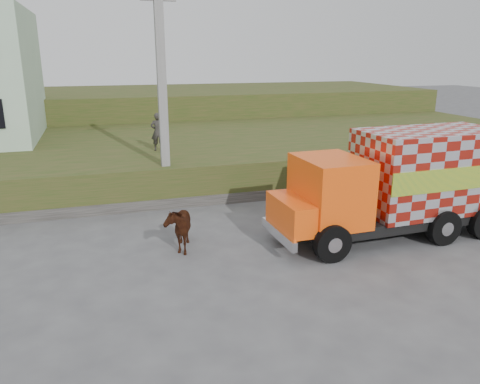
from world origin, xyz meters
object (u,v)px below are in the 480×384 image
object	(u,v)px
utility_pole	(162,94)
cow	(178,226)
cargo_truck	(401,183)
pedestrian	(158,132)

from	to	relation	value
utility_pole	cow	bearing A→B (deg)	-94.09
cargo_truck	cow	size ratio (longest dim) A/B	4.54
cow	pedestrian	world-z (taller)	pedestrian
utility_pole	cargo_truck	size ratio (longest dim) A/B	1.09
utility_pole	pedestrian	world-z (taller)	utility_pole
utility_pole	cow	world-z (taller)	utility_pole
cargo_truck	pedestrian	xyz separation A→B (m)	(-6.30, 8.04, 0.63)
cargo_truck	cow	xyz separation A→B (m)	(-6.73, 0.91, -0.99)
utility_pole	cargo_truck	xyz separation A→B (m)	(6.43, -5.15, -2.40)
cargo_truck	cow	distance (m)	6.87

